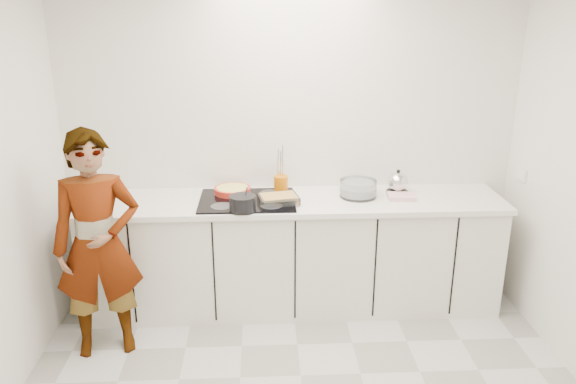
{
  "coord_description": "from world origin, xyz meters",
  "views": [
    {
      "loc": [
        -0.24,
        -2.76,
        2.35
      ],
      "look_at": [
        -0.05,
        1.05,
        1.05
      ],
      "focal_mm": 35.0,
      "sensor_mm": 36.0,
      "label": 1
    }
  ],
  "objects_px": {
    "baking_dish": "(279,198)",
    "mixing_bowl": "(358,189)",
    "hob": "(247,200)",
    "kettle": "(398,183)",
    "utensil_crock": "(281,184)",
    "saucepan": "(243,203)",
    "cook": "(98,246)",
    "tart_dish": "(232,190)"
  },
  "relations": [
    {
      "from": "tart_dish",
      "to": "kettle",
      "type": "xyz_separation_m",
      "value": [
        1.3,
        -0.02,
        0.04
      ]
    },
    {
      "from": "baking_dish",
      "to": "utensil_crock",
      "type": "distance_m",
      "value": 0.27
    },
    {
      "from": "hob",
      "to": "mixing_bowl",
      "type": "bearing_deg",
      "value": 4.14
    },
    {
      "from": "hob",
      "to": "kettle",
      "type": "height_order",
      "value": "kettle"
    },
    {
      "from": "saucepan",
      "to": "baking_dish",
      "type": "xyz_separation_m",
      "value": [
        0.26,
        0.14,
        -0.02
      ]
    },
    {
      "from": "kettle",
      "to": "utensil_crock",
      "type": "bearing_deg",
      "value": 176.84
    },
    {
      "from": "hob",
      "to": "tart_dish",
      "type": "relative_size",
      "value": 1.92
    },
    {
      "from": "baking_dish",
      "to": "kettle",
      "type": "relative_size",
      "value": 1.67
    },
    {
      "from": "utensil_crock",
      "to": "tart_dish",
      "type": "bearing_deg",
      "value": -175.4
    },
    {
      "from": "kettle",
      "to": "utensil_crock",
      "type": "height_order",
      "value": "kettle"
    },
    {
      "from": "kettle",
      "to": "saucepan",
      "type": "bearing_deg",
      "value": -163.52
    },
    {
      "from": "hob",
      "to": "saucepan",
      "type": "height_order",
      "value": "saucepan"
    },
    {
      "from": "hob",
      "to": "saucepan",
      "type": "relative_size",
      "value": 3.03
    },
    {
      "from": "utensil_crock",
      "to": "cook",
      "type": "distance_m",
      "value": 1.45
    },
    {
      "from": "baking_dish",
      "to": "utensil_crock",
      "type": "xyz_separation_m",
      "value": [
        0.03,
        0.26,
        0.02
      ]
    },
    {
      "from": "saucepan",
      "to": "utensil_crock",
      "type": "relative_size",
      "value": 1.72
    },
    {
      "from": "utensil_crock",
      "to": "saucepan",
      "type": "bearing_deg",
      "value": -125.45
    },
    {
      "from": "mixing_bowl",
      "to": "tart_dish",
      "type": "bearing_deg",
      "value": 174.51
    },
    {
      "from": "tart_dish",
      "to": "utensil_crock",
      "type": "height_order",
      "value": "utensil_crock"
    },
    {
      "from": "tart_dish",
      "to": "mixing_bowl",
      "type": "relative_size",
      "value": 1.0
    },
    {
      "from": "saucepan",
      "to": "utensil_crock",
      "type": "distance_m",
      "value": 0.5
    },
    {
      "from": "kettle",
      "to": "cook",
      "type": "height_order",
      "value": "cook"
    },
    {
      "from": "baking_dish",
      "to": "utensil_crock",
      "type": "bearing_deg",
      "value": 84.04
    },
    {
      "from": "hob",
      "to": "kettle",
      "type": "distance_m",
      "value": 1.19
    },
    {
      "from": "baking_dish",
      "to": "cook",
      "type": "height_order",
      "value": "cook"
    },
    {
      "from": "kettle",
      "to": "utensil_crock",
      "type": "relative_size",
      "value": 1.4
    },
    {
      "from": "hob",
      "to": "cook",
      "type": "xyz_separation_m",
      "value": [
        -0.99,
        -0.51,
        -0.12
      ]
    },
    {
      "from": "mixing_bowl",
      "to": "cook",
      "type": "relative_size",
      "value": 0.24
    },
    {
      "from": "saucepan",
      "to": "cook",
      "type": "bearing_deg",
      "value": -163.26
    },
    {
      "from": "mixing_bowl",
      "to": "kettle",
      "type": "xyz_separation_m",
      "value": [
        0.33,
        0.07,
        0.02
      ]
    },
    {
      "from": "hob",
      "to": "baking_dish",
      "type": "distance_m",
      "value": 0.25
    },
    {
      "from": "tart_dish",
      "to": "mixing_bowl",
      "type": "bearing_deg",
      "value": -5.49
    },
    {
      "from": "baking_dish",
      "to": "mixing_bowl",
      "type": "xyz_separation_m",
      "value": [
        0.62,
        0.14,
        0.02
      ]
    },
    {
      "from": "tart_dish",
      "to": "kettle",
      "type": "bearing_deg",
      "value": -0.88
    },
    {
      "from": "hob",
      "to": "tart_dish",
      "type": "distance_m",
      "value": 0.2
    },
    {
      "from": "saucepan",
      "to": "cook",
      "type": "height_order",
      "value": "cook"
    },
    {
      "from": "tart_dish",
      "to": "baking_dish",
      "type": "distance_m",
      "value": 0.42
    },
    {
      "from": "tart_dish",
      "to": "baking_dish",
      "type": "relative_size",
      "value": 1.17
    },
    {
      "from": "hob",
      "to": "utensil_crock",
      "type": "distance_m",
      "value": 0.33
    },
    {
      "from": "saucepan",
      "to": "utensil_crock",
      "type": "xyz_separation_m",
      "value": [
        0.29,
        0.41,
        0.0
      ]
    },
    {
      "from": "hob",
      "to": "baking_dish",
      "type": "height_order",
      "value": "baking_dish"
    },
    {
      "from": "hob",
      "to": "cook",
      "type": "relative_size",
      "value": 0.45
    }
  ]
}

